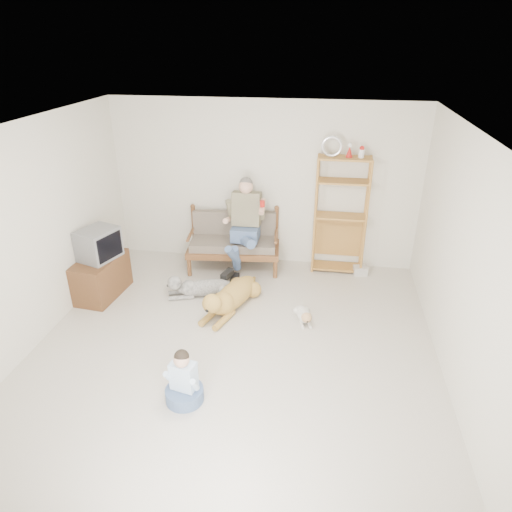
% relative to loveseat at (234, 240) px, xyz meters
% --- Properties ---
extents(floor, '(5.50, 5.50, 0.00)m').
position_rel_loveseat_xyz_m(floor, '(0.44, -2.40, -0.49)').
color(floor, silver).
rests_on(floor, ground).
extents(ceiling, '(5.50, 5.50, 0.00)m').
position_rel_loveseat_xyz_m(ceiling, '(0.44, -2.40, 2.21)').
color(ceiling, silver).
rests_on(ceiling, ground).
extents(wall_back, '(5.00, 0.00, 5.00)m').
position_rel_loveseat_xyz_m(wall_back, '(0.44, 0.35, 0.86)').
color(wall_back, beige).
rests_on(wall_back, ground).
extents(wall_front, '(5.00, 0.00, 5.00)m').
position_rel_loveseat_xyz_m(wall_front, '(0.44, -5.15, 0.86)').
color(wall_front, beige).
rests_on(wall_front, ground).
extents(wall_left, '(0.00, 5.50, 5.50)m').
position_rel_loveseat_xyz_m(wall_left, '(-2.06, -2.40, 0.86)').
color(wall_left, beige).
rests_on(wall_left, ground).
extents(wall_right, '(0.00, 5.50, 5.50)m').
position_rel_loveseat_xyz_m(wall_right, '(2.94, -2.40, 0.86)').
color(wall_right, beige).
rests_on(wall_right, ground).
extents(loveseat, '(1.56, 0.85, 0.95)m').
position_rel_loveseat_xyz_m(loveseat, '(0.00, 0.00, 0.00)').
color(loveseat, brown).
rests_on(loveseat, ground).
extents(man, '(0.60, 0.85, 1.38)m').
position_rel_loveseat_xyz_m(man, '(0.18, -0.24, 0.24)').
color(man, '#4B5E8A').
rests_on(man, loveseat).
extents(etagere, '(0.85, 0.37, 2.21)m').
position_rel_loveseat_xyz_m(etagere, '(1.70, 0.15, 0.49)').
color(etagere, '#BD883B').
rests_on(etagere, ground).
extents(book_stack, '(0.24, 0.19, 0.14)m').
position_rel_loveseat_xyz_m(book_stack, '(2.10, 0.03, -0.42)').
color(book_stack, silver).
rests_on(book_stack, ground).
extents(tv_stand, '(0.59, 0.95, 0.60)m').
position_rel_loveseat_xyz_m(tv_stand, '(-1.79, -1.23, -0.19)').
color(tv_stand, brown).
rests_on(tv_stand, ground).
extents(crt_tv, '(0.58, 0.65, 0.45)m').
position_rel_loveseat_xyz_m(crt_tv, '(-1.76, -1.19, 0.34)').
color(crt_tv, slate).
rests_on(crt_tv, tv_stand).
extents(wall_outlet, '(0.12, 0.02, 0.08)m').
position_rel_loveseat_xyz_m(wall_outlet, '(-0.81, 0.34, -0.19)').
color(wall_outlet, white).
rests_on(wall_outlet, ground).
extents(golden_retriever, '(0.71, 1.49, 0.47)m').
position_rel_loveseat_xyz_m(golden_retriever, '(0.20, -1.32, -0.30)').
color(golden_retriever, '#B88B40').
rests_on(golden_retriever, ground).
extents(shaggy_dog, '(1.14, 0.54, 0.36)m').
position_rel_loveseat_xyz_m(shaggy_dog, '(-0.35, -1.03, -0.34)').
color(shaggy_dog, silver).
rests_on(shaggy_dog, ground).
extents(terrier, '(0.27, 0.58, 0.22)m').
position_rel_loveseat_xyz_m(terrier, '(1.27, -1.48, -0.39)').
color(terrier, silver).
rests_on(terrier, ground).
extents(child, '(0.41, 0.41, 0.65)m').
position_rel_loveseat_xyz_m(child, '(0.08, -3.18, -0.25)').
color(child, '#4B5E8A').
rests_on(child, ground).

